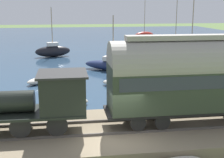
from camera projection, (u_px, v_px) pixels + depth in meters
name	position (u px, v px, depth m)	size (l,w,h in m)	color
ground_plane	(117.00, 148.00, 14.39)	(200.00, 200.00, 0.00)	#516B38
harbor_water	(78.00, 42.00, 57.27)	(80.00, 80.00, 0.01)	#2D4760
rail_embankment	(113.00, 132.00, 15.59)	(5.85, 56.00, 0.62)	#84755B
steam_locomotive	(36.00, 99.00, 14.63)	(2.33, 6.51, 3.23)	black
passenger_coach	(201.00, 75.00, 15.57)	(2.29, 9.60, 4.44)	black
sailboat_black	(53.00, 51.00, 40.16)	(2.49, 4.73, 6.26)	black
sailboat_yellow	(175.00, 44.00, 48.04)	(3.78, 4.50, 9.32)	gold
sailboat_red	(144.00, 35.00, 62.87)	(2.46, 4.38, 8.82)	#B72D23
sailboat_blue	(191.00, 59.00, 34.17)	(3.42, 5.80, 7.50)	#335199
sailboat_navy	(113.00, 65.00, 31.50)	(5.08, 6.25, 5.53)	#192347
rowboat_off_pier	(115.00, 83.00, 25.46)	(1.97, 2.26, 0.51)	beige
rowboat_mid_harbor	(210.00, 90.00, 23.68)	(2.08, 2.18, 0.38)	#B7B2A3
rowboat_far_out	(38.00, 81.00, 26.17)	(2.18, 2.27, 0.54)	beige
rowboat_near_shore	(74.00, 99.00, 21.13)	(1.98, 2.24, 0.45)	#B7B2A3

